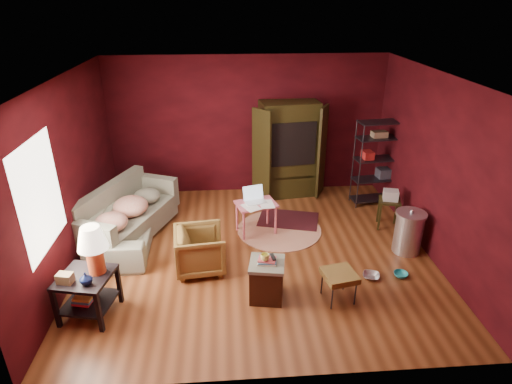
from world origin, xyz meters
TOP-DOWN VIEW (x-y plane):
  - room at (-0.04, -0.01)m, footprint 5.54×5.04m
  - sofa at (-2.18, 0.64)m, footprint 0.72×2.30m
  - armchair at (-0.89, -0.38)m, footprint 0.75×0.79m
  - pet_bowl_steel at (1.64, -0.80)m, footprint 0.25×0.14m
  - pet_bowl_turquoise at (2.09, -0.80)m, footprint 0.21×0.09m
  - vase at (-2.21, -1.46)m, footprint 0.18×0.19m
  - mug at (0.02, -1.16)m, footprint 0.13×0.11m
  - side_table at (-2.21, -1.25)m, footprint 0.76×0.76m
  - sofa_cushions at (-2.18, 0.66)m, footprint 1.52×2.20m
  - hamper at (0.05, -1.12)m, footprint 0.54×0.54m
  - footstool at (1.02, -1.23)m, footprint 0.50×0.50m
  - rug_round at (0.45, 0.71)m, footprint 1.65×1.65m
  - rug_oriental at (0.67, 1.06)m, footprint 1.24×0.98m
  - laptop_desk at (0.03, 0.67)m, footprint 0.77×0.66m
  - tv_armoire at (0.81, 2.22)m, footprint 1.52×0.93m
  - wire_shelving at (2.45, 1.67)m, footprint 0.86×0.45m
  - small_stand at (2.40, 0.69)m, footprint 0.44×0.44m
  - trash_can at (2.43, -0.12)m, footprint 0.55×0.55m

SIDE VIEW (x-z plane):
  - rug_round at x=0.45m, z-range 0.00..0.01m
  - rug_oriental at x=0.67m, z-range 0.01..0.02m
  - pet_bowl_turquoise at x=2.09m, z-range 0.00..0.21m
  - pet_bowl_steel at x=1.64m, z-range 0.00..0.25m
  - hamper at x=0.05m, z-range -0.03..0.63m
  - trash_can at x=2.43m, z-range -0.02..0.74m
  - armchair at x=-0.89m, z-range 0.00..0.74m
  - footstool at x=1.02m, z-range 0.16..0.59m
  - sofa_cushions at x=-2.18m, z-range -0.01..0.85m
  - sofa at x=-2.18m, z-range 0.00..0.89m
  - laptop_desk at x=0.03m, z-range 0.10..0.93m
  - small_stand at x=2.40m, z-range 0.18..0.90m
  - vase at x=-2.21m, z-range 0.60..0.76m
  - mug at x=0.02m, z-range 0.64..0.75m
  - side_table at x=-2.21m, z-range 0.13..1.39m
  - wire_shelving at x=2.45m, z-range 0.08..1.77m
  - tv_armoire at x=0.81m, z-range 0.04..1.98m
  - room at x=-0.04m, z-range -0.02..2.82m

